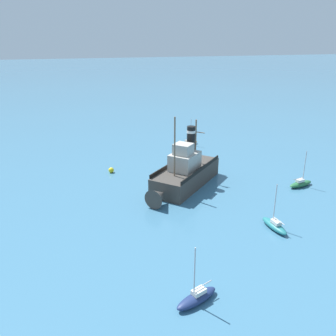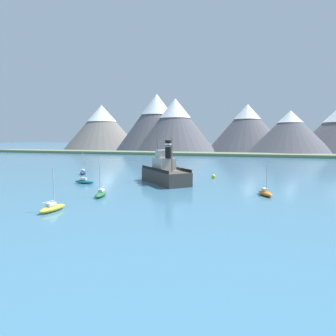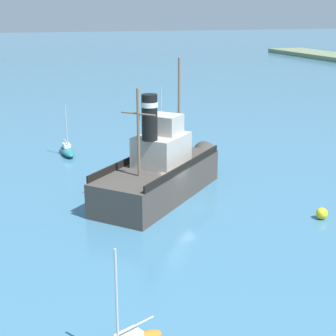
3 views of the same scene
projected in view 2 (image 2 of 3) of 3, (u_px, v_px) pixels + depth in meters
The scene contains 10 objects.
ground_plane at pixel (175, 183), 54.84m from camera, with size 600.00×600.00×0.00m, color teal.
mountain_ridge at pixel (209, 126), 167.59m from camera, with size 204.16×66.31×33.40m.
shoreline_strip at pixel (224, 154), 130.79m from camera, with size 240.00×12.00×1.20m, color #6B7A56.
old_tugboat at pixel (164, 173), 54.91m from camera, with size 12.37×12.76×9.90m.
sailboat_orange at pixel (265, 193), 43.05m from camera, with size 2.55×3.92×4.90m.
sailboat_navy at pixel (83, 172), 67.26m from camera, with size 2.42×3.94×4.90m.
sailboat_yellow at pixel (52, 208), 33.98m from camera, with size 1.48×3.89×4.90m.
sailboat_teal at pixel (85, 181), 53.91m from camera, with size 3.86×1.34×4.90m.
sailboat_green at pixel (101, 194), 42.28m from camera, with size 1.86×3.95×4.90m.
mooring_buoy at pixel (213, 176), 60.92m from camera, with size 0.77×0.77×0.77m, color yellow.
Camera 2 is at (14.60, -52.25, 8.54)m, focal length 32.00 mm.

